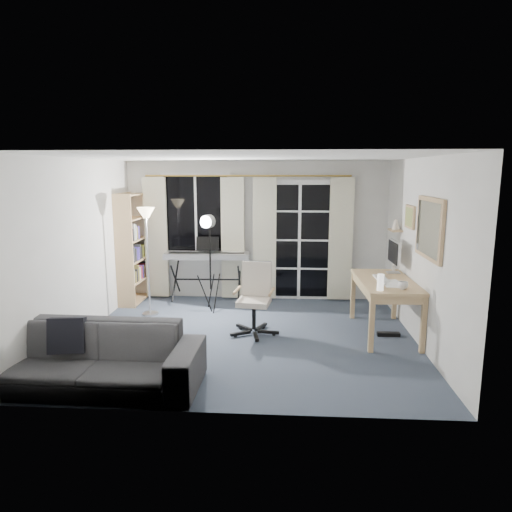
{
  "coord_description": "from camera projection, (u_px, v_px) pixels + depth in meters",
  "views": [
    {
      "loc": [
        0.49,
        -5.89,
        2.22
      ],
      "look_at": [
        0.1,
        0.35,
        1.06
      ],
      "focal_mm": 32.0,
      "sensor_mm": 36.0,
      "label": 1
    }
  ],
  "objects": [
    {
      "name": "french_door",
      "position": [
        299.0,
        241.0,
        7.92
      ],
      "size": [
        1.32,
        0.09,
        2.11
      ],
      "color": "white",
      "rests_on": "floor"
    },
    {
      "name": "window",
      "position": [
        196.0,
        214.0,
        7.94
      ],
      "size": [
        1.2,
        0.08,
        1.4
      ],
      "color": "white",
      "rests_on": "floor"
    },
    {
      "name": "studio_light",
      "position": [
        208.0,
        233.0,
        7.12
      ],
      "size": [
        0.36,
        0.36,
        1.59
      ],
      "rotation": [
        0.0,
        0.0,
        -0.38
      ],
      "color": "black",
      "rests_on": "floor"
    },
    {
      "name": "bookshelf",
      "position": [
        131.0,
        251.0,
        7.78
      ],
      "size": [
        0.31,
        0.88,
        1.87
      ],
      "rotation": [
        0.0,
        0.0,
        -0.02
      ],
      "color": "#A38256",
      "rests_on": "floor"
    },
    {
      "name": "sofa",
      "position": [
        92.0,
        347.0,
        4.71
      ],
      "size": [
        2.24,
        0.7,
        0.87
      ],
      "rotation": [
        0.0,
        0.0,
        -0.02
      ],
      "color": "#303033",
      "rests_on": "floor"
    },
    {
      "name": "wall_shelf",
      "position": [
        396.0,
        226.0,
        6.85
      ],
      "size": [
        0.16,
        0.3,
        0.18
      ],
      "color": "#A38256",
      "rests_on": "floor"
    },
    {
      "name": "mug",
      "position": [
        403.0,
        284.0,
        5.7
      ],
      "size": [
        0.13,
        0.1,
        0.13
      ],
      "primitive_type": "imported",
      "rotation": [
        0.0,
        0.0,
        0.02
      ],
      "color": "silver",
      "rests_on": "desk"
    },
    {
      "name": "desk",
      "position": [
        386.0,
        287.0,
        6.23
      ],
      "size": [
        0.75,
        1.45,
        0.77
      ],
      "rotation": [
        0.0,
        0.0,
        0.02
      ],
      "color": "tan",
      "rests_on": "floor"
    },
    {
      "name": "keyboard_piano",
      "position": [
        207.0,
        257.0,
        7.79
      ],
      "size": [
        1.45,
        0.74,
        1.04
      ],
      "rotation": [
        0.0,
        0.0,
        0.04
      ],
      "color": "black",
      "rests_on": "floor"
    },
    {
      "name": "office_chair",
      "position": [
        255.0,
        292.0,
        6.33
      ],
      "size": [
        0.67,
        0.68,
        0.99
      ],
      "rotation": [
        0.0,
        0.0,
        -0.12
      ],
      "color": "black",
      "rests_on": "floor"
    },
    {
      "name": "curtains",
      "position": [
        248.0,
        238.0,
        7.87
      ],
      "size": [
        3.6,
        0.07,
        2.13
      ],
      "color": "gold",
      "rests_on": "floor"
    },
    {
      "name": "floor",
      "position": [
        247.0,
        338.0,
        6.22
      ],
      "size": [
        4.5,
        4.0,
        0.02
      ],
      "primitive_type": "cube",
      "color": "#394153",
      "rests_on": "ground"
    },
    {
      "name": "wall_mirror",
      "position": [
        429.0,
        228.0,
        5.45
      ],
      "size": [
        0.04,
        0.94,
        0.74
      ],
      "color": "#A38256",
      "rests_on": "floor"
    },
    {
      "name": "monitor",
      "position": [
        394.0,
        253.0,
        6.59
      ],
      "size": [
        0.19,
        0.55,
        0.48
      ],
      "rotation": [
        0.0,
        0.0,
        0.02
      ],
      "color": "silver",
      "rests_on": "desk"
    },
    {
      "name": "framed_print",
      "position": [
        410.0,
        217.0,
        6.32
      ],
      "size": [
        0.03,
        0.42,
        0.32
      ],
      "color": "#A38256",
      "rests_on": "floor"
    },
    {
      "name": "torchiere_lamp",
      "position": [
        147.0,
        229.0,
        6.94
      ],
      "size": [
        0.35,
        0.35,
        1.69
      ],
      "rotation": [
        0.0,
        0.0,
        0.37
      ],
      "color": "#B2B2B7",
      "rests_on": "floor"
    },
    {
      "name": "desk_clutter",
      "position": [
        384.0,
        296.0,
        6.01
      ],
      "size": [
        0.44,
        0.87,
        0.97
      ],
      "rotation": [
        0.0,
        0.0,
        0.02
      ],
      "color": "white",
      "rests_on": "desk"
    }
  ]
}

